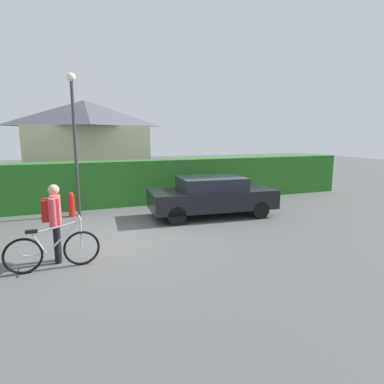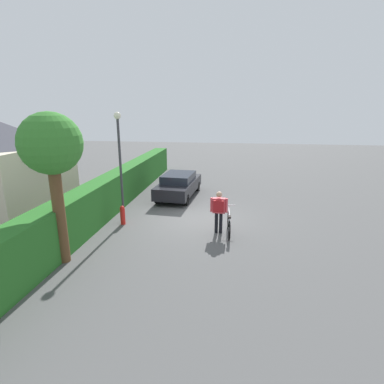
% 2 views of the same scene
% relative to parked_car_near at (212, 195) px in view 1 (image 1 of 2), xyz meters
% --- Properties ---
extents(ground_plane, '(60.00, 60.00, 0.00)m').
position_rel_parked_car_near_xyz_m(ground_plane, '(-3.24, -1.47, -0.69)').
color(ground_plane, '#515151').
extents(hedge_row, '(21.09, 0.90, 1.69)m').
position_rel_parked_car_near_xyz_m(hedge_row, '(-3.24, 2.74, 0.16)').
color(hedge_row, '#276924').
rests_on(hedge_row, ground).
extents(house_distant, '(5.66, 5.31, 4.32)m').
position_rel_parked_car_near_xyz_m(house_distant, '(-3.40, 7.89, 1.52)').
color(house_distant, beige).
rests_on(house_distant, ground).
extents(parked_car_near, '(4.19, 2.01, 1.30)m').
position_rel_parked_car_near_xyz_m(parked_car_near, '(0.00, 0.00, 0.00)').
color(parked_car_near, black).
rests_on(parked_car_near, ground).
extents(bicycle, '(1.81, 0.50, 1.02)m').
position_rel_parked_car_near_xyz_m(bicycle, '(-4.75, -2.83, -0.29)').
color(bicycle, black).
rests_on(bicycle, ground).
extents(person_rider, '(0.36, 0.67, 1.67)m').
position_rel_parked_car_near_xyz_m(person_rider, '(-4.71, -2.43, 0.32)').
color(person_rider, black).
rests_on(person_rider, ground).
extents(street_lamp, '(0.28, 0.28, 4.56)m').
position_rel_parked_car_near_xyz_m(street_lamp, '(-4.10, 1.62, 2.23)').
color(street_lamp, '#38383D').
rests_on(street_lamp, ground).
extents(fire_hydrant, '(0.20, 0.20, 0.81)m').
position_rel_parked_car_near_xyz_m(fire_hydrant, '(-4.33, 1.57, -0.27)').
color(fire_hydrant, red).
rests_on(fire_hydrant, ground).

